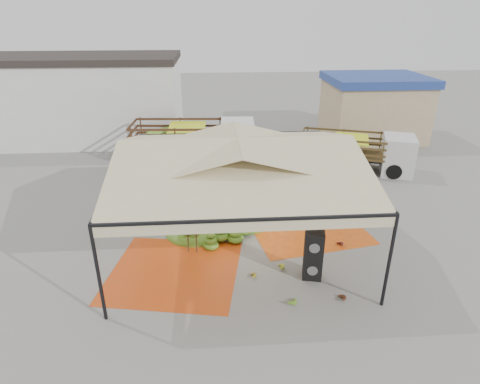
{
  "coord_description": "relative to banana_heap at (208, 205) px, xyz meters",
  "views": [
    {
      "loc": [
        -0.86,
        -13.09,
        7.94
      ],
      "look_at": [
        0.2,
        1.5,
        1.3
      ],
      "focal_mm": 30.0,
      "sensor_mm": 36.0,
      "label": 1
    }
  ],
  "objects": [
    {
      "name": "building_tan",
      "position": [
        11.11,
        11.27,
        1.42
      ],
      "size": [
        6.3,
        5.3,
        4.1
      ],
      "color": "tan",
      "rests_on": "ground"
    },
    {
      "name": "building_white",
      "position": [
        -8.89,
        12.27,
        2.06
      ],
      "size": [
        14.3,
        6.3,
        5.4
      ],
      "color": "silver",
      "rests_on": "ground"
    },
    {
      "name": "truck_left",
      "position": [
        -0.51,
        7.14,
        0.78
      ],
      "size": [
        6.91,
        2.73,
        2.33
      ],
      "rotation": [
        0.0,
        0.0,
        -0.06
      ],
      "color": "#51311B",
      "rests_on": "ground"
    },
    {
      "name": "banana_leaves",
      "position": [
        -0.47,
        -2.09,
        -0.66
      ],
      "size": [
        0.96,
        1.36,
        3.7
      ],
      "primitive_type": null,
      "color": "#397D21",
      "rests_on": "ground"
    },
    {
      "name": "truck_right",
      "position": [
        8.19,
        5.11,
        0.57
      ],
      "size": [
        6.14,
        3.73,
        2.0
      ],
      "rotation": [
        0.0,
        0.0,
        -0.32
      ],
      "color": "#4B3819",
      "rests_on": "ground"
    },
    {
      "name": "hand_green",
      "position": [
        2.44,
        -5.43,
        -0.54
      ],
      "size": [
        0.63,
        0.63,
        0.22
      ],
      "primitive_type": "ellipsoid",
      "rotation": [
        0.0,
        0.0,
        -0.75
      ],
      "color": "#3A6E17",
      "rests_on": "ground"
    },
    {
      "name": "hanging_bunches",
      "position": [
        1.97,
        -1.93,
        1.96
      ],
      "size": [
        1.74,
        0.24,
        0.2
      ],
      "color": "#4F7418",
      "rests_on": "ground"
    },
    {
      "name": "hand_yellow_a",
      "position": [
        2.37,
        -3.7,
        -0.55
      ],
      "size": [
        0.5,
        0.41,
        0.22
      ],
      "primitive_type": "ellipsoid",
      "rotation": [
        0.0,
        0.0,
        -0.03
      ],
      "color": "gold",
      "rests_on": "ground"
    },
    {
      "name": "tarp_right",
      "position": [
        3.85,
        -0.64,
        -0.65
      ],
      "size": [
        5.1,
        5.27,
        0.01
      ],
      "primitive_type": "cube",
      "rotation": [
        0.0,
        0.0,
        0.19
      ],
      "color": "orange",
      "rests_on": "ground"
    },
    {
      "name": "banana_heap",
      "position": [
        0.0,
        0.0,
        0.0
      ],
      "size": [
        6.86,
        5.96,
        1.31
      ],
      "primitive_type": "ellipsoid",
      "rotation": [
        0.0,
        0.0,
        -0.16
      ],
      "color": "#467919",
      "rests_on": "ground"
    },
    {
      "name": "ground",
      "position": [
        1.11,
        -1.73,
        -0.66
      ],
      "size": [
        90.0,
        90.0,
        0.0
      ],
      "primitive_type": "plane",
      "color": "slate",
      "rests_on": "ground"
    },
    {
      "name": "canopy_tent",
      "position": [
        1.11,
        -1.73,
        2.64
      ],
      "size": [
        8.1,
        8.1,
        4.0
      ],
      "color": "black",
      "rests_on": "ground"
    },
    {
      "name": "hand_yellow_b",
      "position": [
        1.4,
        -4.11,
        -0.56
      ],
      "size": [
        0.44,
        0.37,
        0.18
      ],
      "primitive_type": "ellipsoid",
      "rotation": [
        0.0,
        0.0,
        0.1
      ],
      "color": "#AC9122",
      "rests_on": "ground"
    },
    {
      "name": "vendor",
      "position": [
        1.74,
        1.9,
        0.23
      ],
      "size": [
        0.76,
        0.63,
        1.78
      ],
      "primitive_type": "imported",
      "rotation": [
        0.0,
        0.0,
        3.51
      ],
      "color": "gray",
      "rests_on": "ground"
    },
    {
      "name": "speaker_stack",
      "position": [
        3.36,
        -4.23,
        0.18
      ],
      "size": [
        0.7,
        0.65,
        1.67
      ],
      "rotation": [
        0.0,
        0.0,
        -0.22
      ],
      "color": "black",
      "rests_on": "ground"
    },
    {
      "name": "hand_red_a",
      "position": [
        3.95,
        -5.43,
        -0.56
      ],
      "size": [
        0.49,
        0.42,
        0.2
      ],
      "primitive_type": "ellipsoid",
      "rotation": [
        0.0,
        0.0,
        0.15
      ],
      "color": "#592F14",
      "rests_on": "ground"
    },
    {
      "name": "hand_red_b",
      "position": [
        4.81,
        -2.45,
        -0.56
      ],
      "size": [
        0.48,
        0.43,
        0.19
      ],
      "primitive_type": "ellipsoid",
      "rotation": [
        0.0,
        0.0,
        0.24
      ],
      "color": "#511612",
      "rests_on": "ground"
    },
    {
      "name": "tarp_left",
      "position": [
        -1.13,
        -3.61,
        -0.65
      ],
      "size": [
        4.77,
        4.61,
        0.01
      ],
      "primitive_type": "cube",
      "rotation": [
        0.0,
        0.0,
        -0.18
      ],
      "color": "red",
      "rests_on": "ground"
    }
  ]
}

